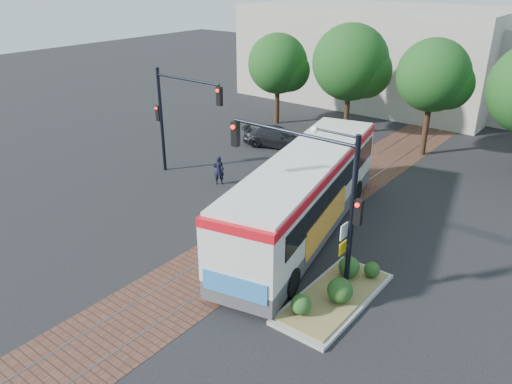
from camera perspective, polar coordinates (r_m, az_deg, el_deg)
ground at (r=21.49m, az=-0.94°, el=-6.30°), size 120.00×120.00×0.00m
trackbed at (r=24.34m, az=4.97°, el=-2.49°), size 3.60×40.00×0.02m
tree_row at (r=33.09m, az=19.33°, el=12.33°), size 26.40×5.60×7.67m
warehouses at (r=45.38m, az=22.53°, el=13.44°), size 40.00×13.00×8.00m
city_bus at (r=21.98m, az=5.63°, el=0.12°), size 5.62×13.54×3.55m
traffic_island at (r=18.45m, az=9.21°, el=-11.13°), size 2.20×5.20×1.13m
signal_pole_main at (r=17.05m, az=7.41°, el=0.67°), size 5.49×0.46×6.00m
signal_pole_left at (r=28.08m, az=-9.33°, el=9.36°), size 4.99×0.34×6.00m
officer at (r=27.38m, az=-4.29°, el=2.51°), size 0.70×0.70×1.63m
parked_car at (r=33.40m, az=2.45°, el=6.32°), size 4.90×3.21×1.32m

